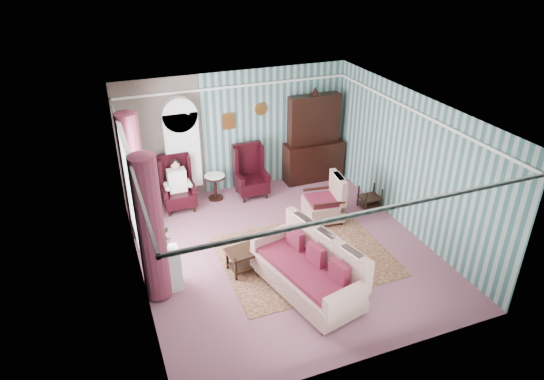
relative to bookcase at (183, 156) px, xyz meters
name	(u,v)px	position (x,y,z in m)	size (l,w,h in m)	color
floor	(285,251)	(1.35, -2.84, -1.12)	(6.00, 6.00, 0.00)	#7F4A57
room_shell	(251,160)	(0.73, -2.66, 0.89)	(5.53, 6.02, 2.91)	#345F5E
bookcase	(183,156)	(0.00, 0.00, 0.00)	(0.80, 0.28, 2.24)	silver
dresser_hutch	(314,136)	(3.25, -0.12, 0.06)	(1.50, 0.56, 2.36)	black
wingback_left	(177,184)	(-0.25, -0.39, -0.50)	(0.76, 0.80, 1.25)	black
wingback_right	(251,172)	(1.50, -0.39, -0.50)	(0.76, 0.80, 1.25)	black
seated_woman	(178,185)	(-0.25, -0.39, -0.53)	(0.44, 0.40, 1.18)	white
round_side_table	(215,187)	(0.65, -0.24, -0.82)	(0.50, 0.50, 0.60)	black
nest_table	(370,197)	(3.82, -1.94, -0.85)	(0.45, 0.38, 0.54)	black
plant_stand	(165,270)	(-1.05, -3.14, -0.72)	(0.55, 0.35, 0.80)	silver
rug	(305,256)	(1.65, -3.14, -1.11)	(3.20, 2.60, 0.01)	#451719
sofa	(307,266)	(1.21, -4.13, -0.57)	(2.18, 1.01, 1.11)	beige
floral_armchair	(323,201)	(2.58, -2.03, -0.65)	(0.85, 0.81, 0.94)	#B3A78B
coffee_table	(251,258)	(0.55, -3.13, -0.90)	(0.92, 0.48, 0.45)	black
potted_plant_a	(162,243)	(-1.05, -3.19, -0.12)	(0.36, 0.31, 0.40)	#254D18
potted_plant_b	(162,237)	(-1.01, -3.06, -0.10)	(0.24, 0.19, 0.44)	#204816
potted_plant_c	(155,241)	(-1.14, -3.10, -0.11)	(0.24, 0.24, 0.42)	#184E1D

